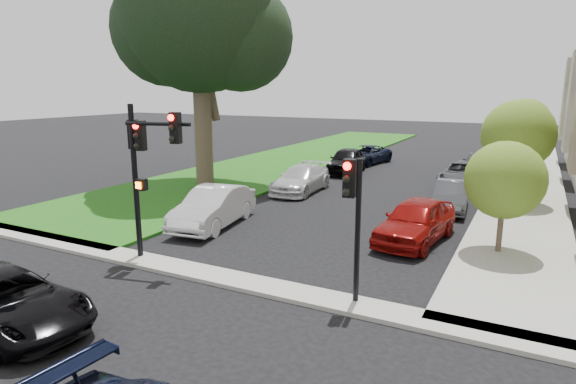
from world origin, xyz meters
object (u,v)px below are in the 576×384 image
at_px(small_tree_c, 524,124).
at_px(car_parked_0, 416,221).
at_px(car_parked_2, 463,174).
at_px(car_parked_5, 213,207).
at_px(small_tree_b, 518,135).
at_px(traffic_signal_secondary, 353,204).
at_px(car_parked_1, 451,196).
at_px(small_tree_a, 505,180).
at_px(traffic_signal_main, 144,155).
at_px(car_cross_near, 6,301).
at_px(eucalyptus, 198,12).
at_px(car_parked_3, 477,162).
at_px(car_parked_6, 301,179).
at_px(car_parked_8, 366,155).
at_px(car_parked_7, 347,160).

height_order(small_tree_c, car_parked_0, small_tree_c).
height_order(small_tree_c, car_parked_2, small_tree_c).
bearing_deg(car_parked_5, small_tree_b, 34.35).
bearing_deg(traffic_signal_secondary, car_parked_1, 86.47).
bearing_deg(small_tree_b, traffic_signal_secondary, -102.55).
height_order(small_tree_a, traffic_signal_main, traffic_signal_main).
distance_m(small_tree_b, car_cross_near, 20.57).
distance_m(small_tree_c, car_parked_5, 20.99).
bearing_deg(car_parked_5, traffic_signal_secondary, -38.16).
bearing_deg(eucalyptus, car_parked_3, 41.11).
height_order(car_parked_0, car_parked_6, car_parked_0).
relative_size(eucalyptus, car_parked_2, 2.76).
bearing_deg(car_parked_2, car_parked_8, 144.08).
bearing_deg(car_parked_8, car_parked_7, -77.14).
xyz_separation_m(traffic_signal_main, car_parked_2, (7.02, 16.54, -2.66)).
bearing_deg(small_tree_b, traffic_signal_main, -125.72).
bearing_deg(car_parked_7, traffic_signal_main, -97.21).
relative_size(small_tree_a, car_parked_1, 0.94).
bearing_deg(car_cross_near, traffic_signal_main, 7.72).
xyz_separation_m(car_parked_0, car_parked_3, (0.23, 16.02, -0.11)).
bearing_deg(car_parked_3, traffic_signal_main, -107.72).
height_order(traffic_signal_secondary, car_parked_1, traffic_signal_secondary).
distance_m(small_tree_c, car_cross_near, 28.71).
xyz_separation_m(car_parked_0, car_parked_8, (-7.17, 16.16, -0.12)).
xyz_separation_m(car_parked_1, car_parked_6, (-7.51, 0.43, 0.03)).
height_order(car_cross_near, car_parked_1, car_parked_1).
xyz_separation_m(car_parked_0, car_parked_1, (0.38, 5.13, -0.12)).
bearing_deg(small_tree_c, car_parked_2, -114.31).
relative_size(car_parked_1, car_parked_2, 0.81).
bearing_deg(car_parked_7, car_parked_8, 84.18).
xyz_separation_m(car_parked_5, car_parked_6, (0.28, 7.22, -0.08)).
relative_size(car_parked_2, car_parked_7, 1.04).
height_order(small_tree_b, car_parked_7, small_tree_b).
xyz_separation_m(car_parked_2, car_parked_3, (0.13, 5.18, -0.02)).
height_order(car_parked_0, car_parked_2, car_parked_0).
distance_m(car_parked_3, car_parked_8, 7.40).
relative_size(small_tree_a, car_parked_3, 0.96).
relative_size(traffic_signal_secondary, car_parked_2, 0.76).
distance_m(traffic_signal_secondary, car_cross_near, 8.19).
relative_size(eucalyptus, traffic_signal_main, 2.76).
distance_m(small_tree_b, traffic_signal_secondary, 13.76).
relative_size(small_tree_a, traffic_signal_secondary, 1.01).
xyz_separation_m(small_tree_b, car_parked_1, (-2.32, -2.55, -2.54)).
bearing_deg(car_cross_near, car_parked_0, -27.49).
relative_size(traffic_signal_main, car_parked_0, 1.08).
xyz_separation_m(car_parked_6, car_parked_7, (0.09, 6.42, 0.11)).
relative_size(car_parked_3, car_parked_8, 0.83).
xyz_separation_m(car_parked_0, car_parked_6, (-7.13, 5.56, -0.08)).
xyz_separation_m(small_tree_b, small_tree_c, (0.00, 8.91, -0.09)).
height_order(eucalyptus, traffic_signal_secondary, eucalyptus).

